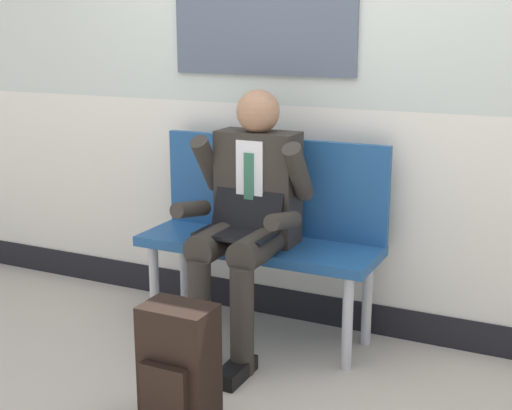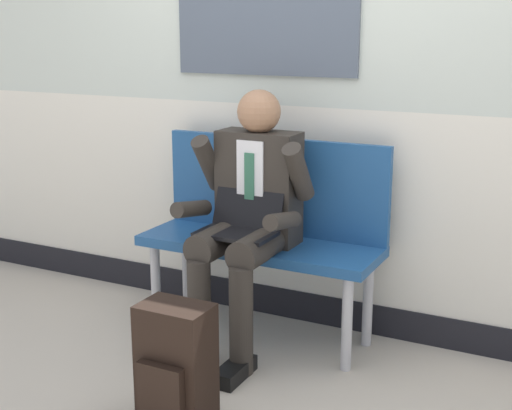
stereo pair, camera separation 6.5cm
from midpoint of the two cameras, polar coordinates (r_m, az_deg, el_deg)
name	(u,v)px [view 1 (the left image)]	position (r m, az deg, el deg)	size (l,w,h in m)	color
ground_plane	(254,375)	(3.35, -0.71, -13.44)	(18.00, 18.00, 0.00)	#B2A899
station_wall	(319,52)	(3.66, 4.50, 12.04)	(5.38, 0.16, 2.86)	beige
bench_with_person	(265,223)	(3.61, 0.20, -1.43)	(1.21, 0.42, 1.00)	navy
person_seated	(246,214)	(3.40, -1.31, -0.75)	(0.57, 0.70, 1.26)	#2D2823
backpack	(178,368)	(2.89, -6.87, -12.80)	(0.28, 0.23, 0.51)	black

